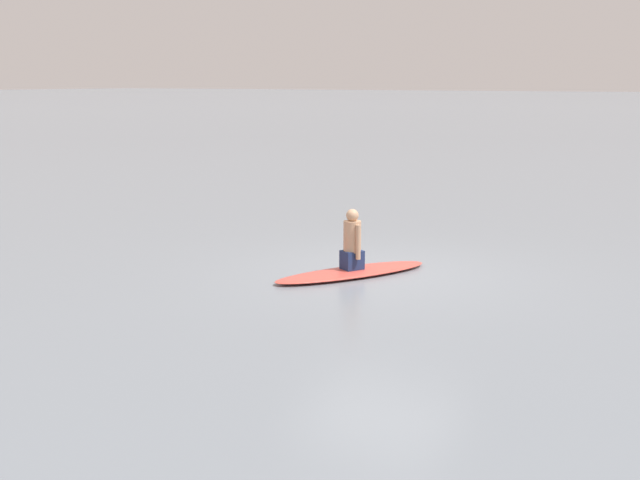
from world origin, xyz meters
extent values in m
plane|color=gray|center=(0.00, 0.00, 0.00)|extent=(400.00, 400.00, 0.00)
ellipsoid|color=#D84C3F|center=(0.35, -0.33, 0.05)|extent=(2.73, 1.86, 0.10)
cube|color=navy|center=(0.35, -0.33, 0.24)|extent=(0.39, 0.36, 0.29)
cylinder|color=tan|center=(0.35, -0.33, 0.61)|extent=(0.36, 0.36, 0.48)
sphere|color=tan|center=(0.35, -0.33, 0.94)|extent=(0.19, 0.19, 0.19)
cylinder|color=tan|center=(0.27, -0.48, 0.55)|extent=(0.10, 0.10, 0.53)
cylinder|color=tan|center=(0.42, -0.18, 0.55)|extent=(0.10, 0.10, 0.53)
camera|label=1|loc=(11.30, 5.81, 2.99)|focal=46.71mm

